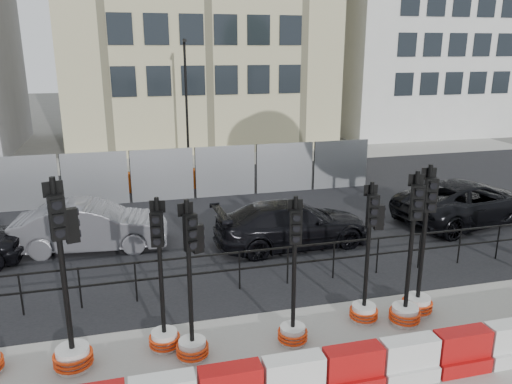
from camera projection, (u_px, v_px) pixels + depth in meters
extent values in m
plane|color=#51514C|center=(252.00, 315.00, 10.85)|extent=(120.00, 120.00, 0.00)
cube|color=black|center=(203.00, 214.00, 17.35)|extent=(40.00, 14.00, 0.03)
cube|color=gray|center=(177.00, 160.00, 25.72)|extent=(40.00, 4.00, 0.02)
cube|color=silver|center=(419.00, 10.00, 33.17)|extent=(12.00, 9.00, 16.00)
cylinder|color=black|center=(21.00, 295.00, 10.67)|extent=(0.04, 0.04, 1.00)
cylinder|color=black|center=(80.00, 289.00, 10.96)|extent=(0.04, 0.04, 1.00)
cylinder|color=black|center=(136.00, 282.00, 11.25)|extent=(0.04, 0.04, 1.00)
cylinder|color=black|center=(189.00, 277.00, 11.54)|extent=(0.04, 0.04, 1.00)
cylinder|color=black|center=(240.00, 271.00, 11.83)|extent=(0.04, 0.04, 1.00)
cylinder|color=black|center=(288.00, 266.00, 12.11)|extent=(0.04, 0.04, 1.00)
cylinder|color=black|center=(334.00, 261.00, 12.40)|extent=(0.04, 0.04, 1.00)
cylinder|color=black|center=(377.00, 256.00, 12.69)|extent=(0.04, 0.04, 1.00)
cylinder|color=black|center=(419.00, 251.00, 12.98)|extent=(0.04, 0.04, 1.00)
cylinder|color=black|center=(459.00, 247.00, 13.27)|extent=(0.04, 0.04, 1.00)
cylinder|color=black|center=(498.00, 242.00, 13.56)|extent=(0.04, 0.04, 1.00)
cube|color=black|center=(239.00, 252.00, 11.69)|extent=(18.00, 0.04, 0.04)
cube|color=black|center=(240.00, 269.00, 11.81)|extent=(18.00, 0.04, 0.04)
cube|color=#909398|center=(24.00, 184.00, 17.50)|extent=(2.30, 0.05, 2.00)
cube|color=#909398|center=(95.00, 179.00, 18.07)|extent=(2.30, 0.05, 2.00)
cylinder|color=black|center=(62.00, 181.00, 17.80)|extent=(0.05, 0.05, 2.00)
cube|color=#909398|center=(162.00, 175.00, 18.65)|extent=(2.30, 0.05, 2.00)
cylinder|color=black|center=(131.00, 177.00, 18.37)|extent=(0.05, 0.05, 2.00)
cube|color=#909398|center=(225.00, 172.00, 19.23)|extent=(2.30, 0.05, 2.00)
cylinder|color=black|center=(196.00, 173.00, 18.95)|extent=(0.05, 0.05, 2.00)
cube|color=#909398|center=(285.00, 168.00, 19.81)|extent=(2.30, 0.05, 2.00)
cylinder|color=black|center=(257.00, 170.00, 19.53)|extent=(0.05, 0.05, 2.00)
cube|color=#909398|center=(341.00, 165.00, 20.38)|extent=(2.30, 0.05, 2.00)
cylinder|color=black|center=(314.00, 166.00, 20.11)|extent=(0.05, 0.05, 2.00)
cube|color=#D0430D|center=(88.00, 185.00, 19.54)|extent=(1.00, 0.40, 0.80)
cube|color=#D0430D|center=(140.00, 182.00, 20.02)|extent=(1.00, 0.40, 0.80)
cube|color=#D0430D|center=(190.00, 179.00, 20.50)|extent=(1.00, 0.40, 0.80)
cube|color=#D0430D|center=(237.00, 176.00, 20.98)|extent=(1.00, 0.40, 0.80)
cube|color=#D0430D|center=(283.00, 173.00, 21.46)|extent=(1.00, 0.40, 0.80)
cylinder|color=black|center=(187.00, 104.00, 24.08)|extent=(0.12, 0.12, 6.00)
cube|color=black|center=(185.00, 41.00, 23.04)|extent=(0.12, 0.50, 0.12)
cube|color=#AB100D|center=(230.00, 381.00, 7.84)|extent=(1.00, 0.35, 0.50)
cube|color=silver|center=(294.00, 371.00, 8.09)|extent=(1.00, 0.35, 0.50)
cube|color=#AB100D|center=(352.00, 381.00, 8.46)|extent=(1.00, 0.50, 0.30)
cube|color=#AB100D|center=(353.00, 361.00, 8.35)|extent=(1.00, 0.35, 0.50)
cube|color=silver|center=(407.00, 372.00, 8.71)|extent=(1.00, 0.50, 0.30)
cube|color=silver|center=(409.00, 352.00, 8.60)|extent=(1.00, 0.35, 0.50)
cube|color=#AB100D|center=(459.00, 363.00, 8.96)|extent=(1.00, 0.50, 0.30)
cube|color=#AB100D|center=(462.00, 343.00, 8.85)|extent=(1.00, 0.35, 0.50)
cube|color=silver|center=(509.00, 354.00, 9.21)|extent=(1.00, 0.50, 0.30)
cube|color=silver|center=(512.00, 335.00, 9.10)|extent=(1.00, 0.35, 0.50)
cylinder|color=silver|center=(73.00, 358.00, 8.98)|extent=(0.59, 0.59, 0.44)
torus|color=red|center=(74.00, 362.00, 9.00)|extent=(0.71, 0.71, 0.05)
torus|color=red|center=(73.00, 358.00, 8.98)|extent=(0.71, 0.71, 0.05)
torus|color=red|center=(73.00, 354.00, 8.96)|extent=(0.71, 0.71, 0.05)
cylinder|color=black|center=(63.00, 270.00, 8.49)|extent=(0.10, 0.10, 3.27)
cube|color=black|center=(58.00, 217.00, 8.11)|extent=(0.29, 0.21, 0.76)
cylinder|color=black|center=(60.00, 233.00, 8.11)|extent=(0.17, 0.09, 0.16)
cylinder|color=black|center=(59.00, 219.00, 8.04)|extent=(0.17, 0.09, 0.16)
cylinder|color=black|center=(57.00, 205.00, 7.97)|extent=(0.17, 0.09, 0.16)
cube|color=black|center=(53.00, 189.00, 8.15)|extent=(0.32, 0.12, 0.26)
cube|color=black|center=(72.00, 225.00, 8.38)|extent=(0.25, 0.19, 0.60)
cylinder|color=silver|center=(165.00, 340.00, 9.59)|extent=(0.50, 0.50, 0.37)
torus|color=red|center=(165.00, 343.00, 9.61)|extent=(0.60, 0.60, 0.05)
torus|color=red|center=(165.00, 340.00, 9.59)|extent=(0.60, 0.60, 0.05)
torus|color=red|center=(164.00, 337.00, 9.57)|extent=(0.60, 0.60, 0.05)
cylinder|color=black|center=(161.00, 270.00, 9.18)|extent=(0.08, 0.08, 2.78)
cube|color=black|center=(157.00, 229.00, 8.84)|extent=(0.25, 0.18, 0.65)
cylinder|color=black|center=(157.00, 241.00, 8.83)|extent=(0.15, 0.08, 0.14)
cylinder|color=black|center=(156.00, 231.00, 8.77)|extent=(0.15, 0.08, 0.14)
cylinder|color=black|center=(156.00, 220.00, 8.72)|extent=(0.15, 0.08, 0.14)
cube|color=black|center=(157.00, 206.00, 8.90)|extent=(0.28, 0.09, 0.22)
cylinder|color=silver|center=(192.00, 349.00, 9.29)|extent=(0.51, 0.51, 0.38)
torus|color=red|center=(193.00, 353.00, 9.32)|extent=(0.61, 0.61, 0.05)
torus|color=red|center=(192.00, 349.00, 9.29)|extent=(0.61, 0.61, 0.05)
torus|color=red|center=(192.00, 346.00, 9.27)|extent=(0.61, 0.61, 0.05)
cylinder|color=black|center=(189.00, 275.00, 8.87)|extent=(0.08, 0.08, 2.83)
cube|color=black|center=(191.00, 233.00, 8.55)|extent=(0.26, 0.20, 0.66)
cylinder|color=black|center=(193.00, 245.00, 8.54)|extent=(0.15, 0.09, 0.14)
cylinder|color=black|center=(192.00, 234.00, 8.49)|extent=(0.15, 0.09, 0.14)
cylinder|color=black|center=(192.00, 223.00, 8.43)|extent=(0.15, 0.09, 0.14)
cube|color=black|center=(185.00, 209.00, 8.58)|extent=(0.28, 0.12, 0.23)
cube|color=black|center=(198.00, 239.00, 8.79)|extent=(0.22, 0.18, 0.52)
cylinder|color=silver|center=(293.00, 335.00, 9.78)|extent=(0.49, 0.49, 0.37)
torus|color=red|center=(293.00, 338.00, 9.80)|extent=(0.59, 0.59, 0.05)
torus|color=red|center=(293.00, 335.00, 9.78)|extent=(0.59, 0.59, 0.05)
torus|color=red|center=(293.00, 331.00, 9.76)|extent=(0.59, 0.59, 0.05)
cylinder|color=black|center=(294.00, 266.00, 9.37)|extent=(0.08, 0.08, 2.74)
cube|color=black|center=(296.00, 227.00, 9.04)|extent=(0.24, 0.17, 0.64)
cylinder|color=black|center=(296.00, 239.00, 9.02)|extent=(0.14, 0.07, 0.14)
cylinder|color=black|center=(296.00, 228.00, 8.97)|extent=(0.14, 0.07, 0.14)
cylinder|color=black|center=(297.00, 218.00, 8.91)|extent=(0.14, 0.07, 0.14)
cube|color=black|center=(295.00, 205.00, 9.09)|extent=(0.27, 0.08, 0.22)
cylinder|color=silver|center=(364.00, 313.00, 10.57)|extent=(0.50, 0.50, 0.37)
torus|color=red|center=(363.00, 316.00, 10.59)|extent=(0.60, 0.60, 0.05)
torus|color=red|center=(364.00, 313.00, 10.57)|extent=(0.60, 0.60, 0.05)
torus|color=red|center=(364.00, 310.00, 10.55)|extent=(0.60, 0.60, 0.05)
cylinder|color=black|center=(368.00, 248.00, 10.16)|extent=(0.08, 0.08, 2.79)
cube|color=black|center=(373.00, 211.00, 9.82)|extent=(0.24, 0.15, 0.65)
cylinder|color=black|center=(373.00, 222.00, 9.80)|extent=(0.14, 0.06, 0.14)
cylinder|color=black|center=(374.00, 212.00, 9.75)|extent=(0.14, 0.06, 0.14)
cylinder|color=black|center=(375.00, 202.00, 9.69)|extent=(0.14, 0.06, 0.14)
cube|color=black|center=(371.00, 190.00, 9.87)|extent=(0.28, 0.06, 0.22)
cube|color=black|center=(379.00, 217.00, 10.00)|extent=(0.20, 0.14, 0.51)
cylinder|color=silver|center=(405.00, 315.00, 10.47)|extent=(0.54, 0.54, 0.40)
torus|color=red|center=(404.00, 318.00, 10.49)|extent=(0.65, 0.65, 0.05)
torus|color=red|center=(405.00, 315.00, 10.47)|extent=(0.65, 0.65, 0.05)
torus|color=red|center=(405.00, 311.00, 10.44)|extent=(0.65, 0.65, 0.05)
cylinder|color=black|center=(411.00, 244.00, 10.02)|extent=(0.09, 0.09, 3.01)
cube|color=black|center=(417.00, 203.00, 9.65)|extent=(0.27, 0.20, 0.70)
cylinder|color=black|center=(417.00, 215.00, 9.63)|extent=(0.16, 0.09, 0.15)
cylinder|color=black|center=(418.00, 204.00, 9.57)|extent=(0.16, 0.09, 0.15)
cylinder|color=black|center=(419.00, 193.00, 9.51)|extent=(0.16, 0.09, 0.15)
cube|color=black|center=(416.00, 180.00, 9.71)|extent=(0.30, 0.11, 0.24)
cylinder|color=silver|center=(417.00, 305.00, 10.86)|extent=(0.55, 0.55, 0.41)
torus|color=red|center=(417.00, 308.00, 10.88)|extent=(0.66, 0.66, 0.05)
torus|color=red|center=(417.00, 305.00, 10.86)|extent=(0.66, 0.66, 0.05)
torus|color=red|center=(417.00, 302.00, 10.84)|extent=(0.66, 0.66, 0.05)
cylinder|color=black|center=(424.00, 235.00, 10.41)|extent=(0.09, 0.09, 3.04)
cube|color=black|center=(431.00, 195.00, 10.04)|extent=(0.27, 0.19, 0.71)
cylinder|color=black|center=(431.00, 207.00, 10.02)|extent=(0.16, 0.08, 0.15)
cylinder|color=black|center=(432.00, 196.00, 9.96)|extent=(0.16, 0.08, 0.15)
cylinder|color=black|center=(433.00, 186.00, 9.90)|extent=(0.16, 0.08, 0.15)
cube|color=black|center=(429.00, 173.00, 10.10)|extent=(0.30, 0.09, 0.24)
imported|color=#57575D|center=(91.00, 226.00, 14.23)|extent=(2.29, 4.51, 1.39)
imported|color=black|center=(292.00, 224.00, 14.50)|extent=(2.33, 4.78, 1.33)
imported|color=black|center=(468.00, 201.00, 16.47)|extent=(4.39, 6.04, 1.42)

